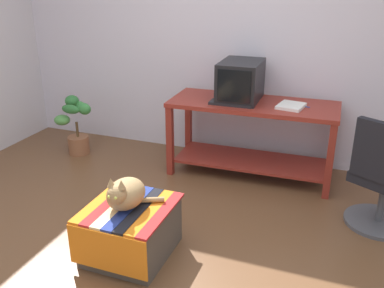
{
  "coord_description": "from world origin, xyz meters",
  "views": [
    {
      "loc": [
        1.21,
        -2.18,
        1.86
      ],
      "look_at": [
        0.07,
        0.85,
        0.55
      ],
      "focal_mm": 39.97,
      "sensor_mm": 36.0,
      "label": 1
    }
  ],
  "objects_px": {
    "keyboard": "(231,103)",
    "office_chair": "(382,182)",
    "potted_plant": "(75,127)",
    "ottoman_with_blanket": "(130,230)",
    "book": "(291,106)",
    "tv_monitor": "(240,81)",
    "cat": "(125,194)",
    "desk": "(252,126)"
  },
  "relations": [
    {
      "from": "desk",
      "to": "potted_plant",
      "type": "distance_m",
      "value": 1.91
    },
    {
      "from": "book",
      "to": "ottoman_with_blanket",
      "type": "relative_size",
      "value": 0.41
    },
    {
      "from": "ottoman_with_blanket",
      "to": "potted_plant",
      "type": "height_order",
      "value": "potted_plant"
    },
    {
      "from": "potted_plant",
      "to": "ottoman_with_blanket",
      "type": "bearing_deg",
      "value": -44.63
    },
    {
      "from": "ottoman_with_blanket",
      "to": "office_chair",
      "type": "height_order",
      "value": "office_chair"
    },
    {
      "from": "desk",
      "to": "book",
      "type": "relative_size",
      "value": 6.16
    },
    {
      "from": "tv_monitor",
      "to": "cat",
      "type": "xyz_separation_m",
      "value": [
        -0.35,
        -1.62,
        -0.43
      ]
    },
    {
      "from": "cat",
      "to": "office_chair",
      "type": "relative_size",
      "value": 0.4
    },
    {
      "from": "tv_monitor",
      "to": "keyboard",
      "type": "bearing_deg",
      "value": -100.84
    },
    {
      "from": "desk",
      "to": "tv_monitor",
      "type": "bearing_deg",
      "value": 161.85
    },
    {
      "from": "keyboard",
      "to": "potted_plant",
      "type": "relative_size",
      "value": 0.63
    },
    {
      "from": "book",
      "to": "ottoman_with_blanket",
      "type": "bearing_deg",
      "value": -109.12
    },
    {
      "from": "book",
      "to": "potted_plant",
      "type": "distance_m",
      "value": 2.29
    },
    {
      "from": "book",
      "to": "potted_plant",
      "type": "xyz_separation_m",
      "value": [
        -2.24,
        -0.14,
        -0.44
      ]
    },
    {
      "from": "cat",
      "to": "office_chair",
      "type": "height_order",
      "value": "office_chair"
    },
    {
      "from": "desk",
      "to": "cat",
      "type": "height_order",
      "value": "desk"
    },
    {
      "from": "desk",
      "to": "book",
      "type": "bearing_deg",
      "value": -7.49
    },
    {
      "from": "ottoman_with_blanket",
      "to": "tv_monitor",
      "type": "bearing_deg",
      "value": 78.2
    },
    {
      "from": "keyboard",
      "to": "office_chair",
      "type": "xyz_separation_m",
      "value": [
        1.32,
        -0.44,
        -0.36
      ]
    },
    {
      "from": "desk",
      "to": "keyboard",
      "type": "xyz_separation_m",
      "value": [
        -0.17,
        -0.14,
        0.24
      ]
    },
    {
      "from": "book",
      "to": "potted_plant",
      "type": "bearing_deg",
      "value": -167.19
    },
    {
      "from": "keyboard",
      "to": "office_chair",
      "type": "bearing_deg",
      "value": -19.22
    },
    {
      "from": "cat",
      "to": "potted_plant",
      "type": "bearing_deg",
      "value": 133.11
    },
    {
      "from": "keyboard",
      "to": "office_chair",
      "type": "relative_size",
      "value": 0.45
    },
    {
      "from": "desk",
      "to": "office_chair",
      "type": "height_order",
      "value": "office_chair"
    },
    {
      "from": "tv_monitor",
      "to": "desk",
      "type": "bearing_deg",
      "value": -18.15
    },
    {
      "from": "cat",
      "to": "office_chair",
      "type": "distance_m",
      "value": 1.92
    },
    {
      "from": "book",
      "to": "ottoman_with_blanket",
      "type": "distance_m",
      "value": 1.83
    },
    {
      "from": "office_chair",
      "to": "tv_monitor",
      "type": "bearing_deg",
      "value": 2.63
    },
    {
      "from": "book",
      "to": "cat",
      "type": "bearing_deg",
      "value": -109.3
    },
    {
      "from": "ottoman_with_blanket",
      "to": "desk",
      "type": "bearing_deg",
      "value": 73.0
    },
    {
      "from": "potted_plant",
      "to": "cat",
      "type": "bearing_deg",
      "value": -45.24
    },
    {
      "from": "tv_monitor",
      "to": "ottoman_with_blanket",
      "type": "height_order",
      "value": "tv_monitor"
    },
    {
      "from": "keyboard",
      "to": "desk",
      "type": "bearing_deg",
      "value": 38.85
    },
    {
      "from": "office_chair",
      "to": "desk",
      "type": "bearing_deg",
      "value": 1.54
    },
    {
      "from": "desk",
      "to": "tv_monitor",
      "type": "height_order",
      "value": "tv_monitor"
    },
    {
      "from": "keyboard",
      "to": "potted_plant",
      "type": "xyz_separation_m",
      "value": [
        -1.72,
        -0.03,
        -0.44
      ]
    },
    {
      "from": "ottoman_with_blanket",
      "to": "keyboard",
      "type": "bearing_deg",
      "value": 77.87
    },
    {
      "from": "desk",
      "to": "ottoman_with_blanket",
      "type": "xyz_separation_m",
      "value": [
        -0.48,
        -1.57,
        -0.31
      ]
    },
    {
      "from": "tv_monitor",
      "to": "office_chair",
      "type": "distance_m",
      "value": 1.52
    },
    {
      "from": "tv_monitor",
      "to": "potted_plant",
      "type": "relative_size",
      "value": 0.84
    },
    {
      "from": "ottoman_with_blanket",
      "to": "office_chair",
      "type": "xyz_separation_m",
      "value": [
        1.62,
        0.98,
        0.2
      ]
    }
  ]
}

